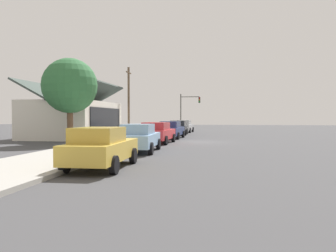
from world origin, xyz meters
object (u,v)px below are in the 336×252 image
Objects in this scene: fire_hydrant_red at (134,138)px; car_charcoal at (178,128)px; car_cherry at (157,133)px; car_navy at (171,130)px; traffic_light_main at (188,106)px; utility_pole_wooden at (129,100)px; car_silver at (185,126)px; car_mustard at (101,147)px; shade_tree at (70,86)px; car_skyblue at (139,138)px.

car_charcoal is at bearing -5.84° from fire_hydrant_red.
car_cherry is at bearing -39.56° from fire_hydrant_red.
traffic_light_main reaches higher than car_navy.
traffic_light_main is 0.69× the size of utility_pole_wooden.
car_mustard is at bearing -177.38° from car_silver.
car_charcoal is 6.38× the size of fire_hydrant_red.
shade_tree is at bearing 140.12° from car_navy.
car_cherry is at bearing -177.82° from car_silver.
car_silver is (18.45, -0.15, -0.00)m from car_cherry.
car_navy is at bearing -177.10° from car_silver.
car_navy is 16.39m from traffic_light_main.
car_skyblue is 24.70m from car_silver.
car_skyblue is 1.02× the size of car_silver.
utility_pole_wooden is at bearing 27.92° from car_cherry.
traffic_light_main is at bearing -28.13° from utility_pole_wooden.
shade_tree is at bearing 164.14° from traffic_light_main.
car_charcoal is 0.94× the size of car_silver.
car_cherry is (6.25, 0.14, 0.00)m from car_skyblue.
traffic_light_main is at bearing -3.00° from car_skyblue.
shade_tree is at bearing 84.96° from fire_hydrant_red.
car_navy and car_charcoal have the same top height.
shade_tree is at bearing 28.85° from car_mustard.
car_navy is 8.49m from utility_pole_wooden.
car_mustard is 0.95× the size of car_cherry.
shade_tree is at bearing 49.55° from car_skyblue.
car_mustard is 0.61× the size of utility_pole_wooden.
car_navy is 0.66× the size of utility_pole_wooden.
utility_pole_wooden is 10.56× the size of fire_hydrant_red.
car_navy is 10.32m from shade_tree.
shade_tree is 24.29m from traffic_light_main.
car_cherry is 12.37m from car_charcoal.
car_navy is 6.95× the size of fire_hydrant_red.
car_cherry is 1.06× the size of car_charcoal.
car_skyblue is 0.77× the size of shade_tree.
car_silver is 0.64× the size of utility_pole_wooden.
car_silver is at bearing -2.74° from car_skyblue.
car_mustard is 18.40m from car_navy.
car_charcoal is 0.87× the size of traffic_light_main.
utility_pole_wooden is (-10.58, 5.66, 0.44)m from traffic_light_main.
car_charcoal is at bearing 178.68° from traffic_light_main.
shade_tree reaches higher than car_charcoal.
utility_pole_wooden reaches higher than fire_hydrant_red.
car_cherry is 13.11m from utility_pole_wooden.
car_navy is (5.95, -0.21, -0.00)m from car_cherry.
car_silver is at bearing 177.95° from traffic_light_main.
traffic_light_main is (9.76, -0.23, 2.68)m from car_charcoal.
utility_pole_wooden is (12.77, -0.98, -0.34)m from shade_tree.
car_skyblue is 1.08× the size of car_charcoal.
car_skyblue is 6.25m from car_cherry.
car_skyblue is at bearing -175.81° from car_cherry.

